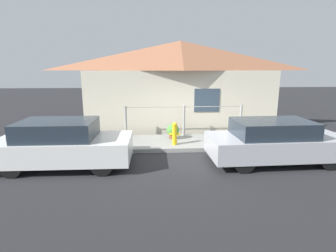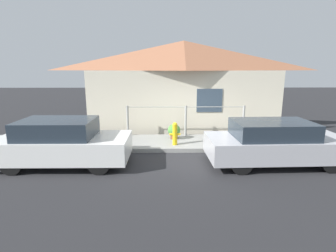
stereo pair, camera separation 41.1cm
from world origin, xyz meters
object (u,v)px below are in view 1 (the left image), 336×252
car_right (275,141)px  potted_plant_near_hydrant (173,131)px  fire_hydrant (175,133)px  car_left (63,144)px

car_right → potted_plant_near_hydrant: size_ratio=7.13×
car_right → potted_plant_near_hydrant: car_right is taller
fire_hydrant → car_right: bearing=-28.2°
fire_hydrant → potted_plant_near_hydrant: size_ratio=1.41×
car_left → fire_hydrant: size_ratio=4.66×
car_left → car_right: car_left is taller
car_right → car_left: bearing=178.1°
car_right → fire_hydrant: car_right is taller
car_left → potted_plant_near_hydrant: 4.24m
car_right → potted_plant_near_hydrant: (-3.01, 2.43, -0.21)m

